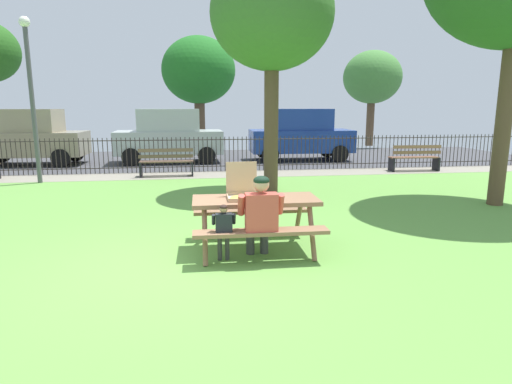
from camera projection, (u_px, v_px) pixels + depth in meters
ground at (180, 223)px, 7.80m from camera, size 28.00×12.48×0.02m
cobblestone_walkway at (186, 175)px, 13.18m from camera, size 28.00×1.40×0.01m
street_asphalt at (188, 159)px, 17.21m from camera, size 28.00×6.92×0.01m
picnic_table_foreground at (255, 210)px, 6.23m from camera, size 1.82×1.50×0.79m
pizza_box_open at (243, 192)px, 6.19m from camera, size 0.46×0.48×0.51m
pizza_slice_on_table at (268, 198)px, 6.21m from camera, size 0.27×0.26×0.02m
adult_at_table at (260, 214)px, 5.73m from camera, size 0.61×0.59×1.19m
child_at_table at (224, 227)px, 5.67m from camera, size 0.31×0.30×0.82m
iron_fence_streetside at (185, 154)px, 13.74m from camera, size 23.47×0.03×1.11m
park_bench_center at (167, 163)px, 12.88m from camera, size 1.60×0.48×0.85m
park_bench_right at (415, 158)px, 13.97m from camera, size 1.62×0.53×0.85m
lamp_post_walkway at (31, 85)px, 11.37m from camera, size 0.28×0.28×4.35m
tree_midground_left at (272, 15)px, 9.92m from camera, size 2.87×2.87×5.47m
parked_car_far_left at (28, 137)px, 15.31m from camera, size 3.94×1.91×1.98m
parked_car_left at (169, 135)px, 15.99m from camera, size 3.95×1.94×1.98m
parked_car_center at (301, 134)px, 16.68m from camera, size 3.93×1.89×1.98m
far_tree_midleft at (199, 71)px, 21.19m from camera, size 3.62×3.62×5.45m
far_tree_center at (372, 78)px, 22.47m from camera, size 3.02×3.02×4.93m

